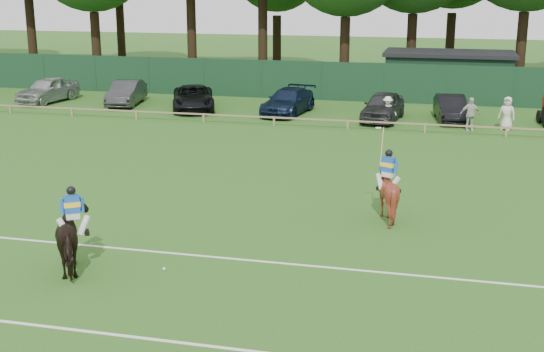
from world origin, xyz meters
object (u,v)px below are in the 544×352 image
(horse_chestnut, at_px, (387,192))
(sedan_navy, at_px, (288,101))
(spectator_left, at_px, (388,110))
(utility_shed, at_px, (448,74))
(sedan_grey, at_px, (126,93))
(hatch_grey, at_px, (383,106))
(suv_black, at_px, (193,98))
(estate_black, at_px, (451,108))
(polo_ball, at_px, (164,269))
(sedan_silver, at_px, (48,90))
(spectator_right, at_px, (507,113))
(spectator_mid, at_px, (470,114))
(horse_dark, at_px, (75,238))

(horse_chestnut, xyz_separation_m, sedan_navy, (-7.29, 18.07, -0.19))
(spectator_left, distance_m, utility_shed, 10.61)
(sedan_grey, distance_m, utility_shed, 21.03)
(hatch_grey, height_order, spectator_left, hatch_grey)
(suv_black, bearing_deg, sedan_grey, 151.89)
(sedan_grey, distance_m, estate_black, 19.80)
(hatch_grey, xyz_separation_m, polo_ball, (-3.84, -23.14, -0.75))
(sedan_silver, distance_m, hatch_grey, 21.49)
(estate_black, relative_size, spectator_left, 2.82)
(suv_black, height_order, spectator_right, spectator_right)
(horse_chestnut, distance_m, sedan_navy, 19.49)
(sedan_silver, distance_m, spectator_mid, 26.30)
(sedan_grey, xyz_separation_m, utility_shed, (19.54, 7.74, 0.78))
(sedan_silver, bearing_deg, sedan_grey, 10.88)
(sedan_navy, bearing_deg, hatch_grey, 0.61)
(horse_dark, relative_size, suv_black, 0.42)
(sedan_navy, distance_m, spectator_mid, 10.59)
(horse_dark, xyz_separation_m, estate_black, (9.89, 24.41, -0.22))
(sedan_navy, xyz_separation_m, estate_black, (9.29, -0.02, -0.02))
(sedan_grey, distance_m, spectator_left, 16.61)
(horse_dark, height_order, spectator_right, horse_dark)
(horse_dark, relative_size, horse_chestnut, 1.20)
(sedan_silver, relative_size, estate_black, 1.10)
(spectator_right, bearing_deg, utility_shed, 126.91)
(horse_chestnut, height_order, spectator_mid, horse_chestnut)
(utility_shed, bearing_deg, spectator_mid, -83.59)
(horse_chestnut, xyz_separation_m, spectator_mid, (2.97, 15.45, -0.04))
(horse_dark, bearing_deg, sedan_silver, -91.18)
(horse_chestnut, relative_size, sedan_silver, 0.39)
(estate_black, relative_size, spectator_right, 2.45)
(sedan_grey, relative_size, spectator_mid, 2.59)
(hatch_grey, distance_m, spectator_mid, 5.01)
(sedan_silver, relative_size, spectator_right, 2.69)
(horse_chestnut, relative_size, suv_black, 0.35)
(sedan_grey, relative_size, hatch_grey, 0.98)
(hatch_grey, xyz_separation_m, utility_shed, (3.44, 9.12, 0.74))
(hatch_grey, bearing_deg, utility_shed, 75.84)
(spectator_right, bearing_deg, horse_chestnut, -86.68)
(sedan_silver, height_order, suv_black, sedan_silver)
(horse_chestnut, xyz_separation_m, spectator_right, (4.85, 16.17, -0.04))
(horse_dark, distance_m, sedan_grey, 26.90)
(sedan_silver, distance_m, spectator_right, 28.10)
(sedan_grey, relative_size, estate_black, 1.06)
(spectator_mid, bearing_deg, suv_black, 158.64)
(hatch_grey, bearing_deg, spectator_right, -3.15)
(horse_chestnut, height_order, sedan_silver, horse_chestnut)
(sedan_navy, relative_size, utility_shed, 0.60)
(sedan_silver, xyz_separation_m, hatch_grey, (21.46, -1.21, -0.01))
(horse_dark, relative_size, polo_ball, 24.58)
(spectator_mid, bearing_deg, horse_dark, -128.85)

